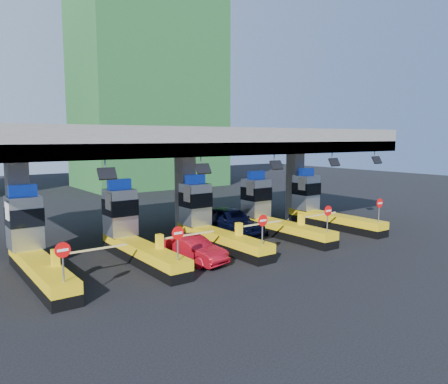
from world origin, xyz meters
TOP-DOWN VIEW (x-y plane):
  - ground at (0.00, 0.00)m, footprint 120.00×120.00m
  - toll_canopy at (0.00, 2.87)m, footprint 28.00×12.09m
  - toll_lane_far_left at (-10.00, 0.28)m, footprint 4.43×8.00m
  - toll_lane_left at (-5.00, 0.28)m, footprint 4.43×8.00m
  - toll_lane_center at (0.00, 0.28)m, footprint 4.43×8.00m
  - toll_lane_right at (5.00, 0.28)m, footprint 4.43×8.00m
  - toll_lane_far_right at (10.00, 0.28)m, footprint 4.43×8.00m
  - bg_building_scaffold at (12.00, 32.00)m, footprint 18.00×12.00m
  - van at (2.69, 1.68)m, footprint 2.28×5.48m
  - red_car at (-2.84, -2.31)m, footprint 2.27×4.35m

SIDE VIEW (x-z plane):
  - ground at x=0.00m, z-range 0.00..0.00m
  - red_car at x=-2.84m, z-range 0.00..1.36m
  - van at x=2.69m, z-range 0.00..1.85m
  - toll_lane_far_left at x=-10.00m, z-range -0.68..3.47m
  - toll_lane_left at x=-5.00m, z-range -0.68..3.47m
  - toll_lane_center at x=0.00m, z-range -0.68..3.47m
  - toll_lane_right at x=5.00m, z-range -0.68..3.47m
  - toll_lane_far_right at x=10.00m, z-range -0.68..3.47m
  - toll_canopy at x=0.00m, z-range 2.63..9.63m
  - bg_building_scaffold at x=12.00m, z-range 0.00..28.00m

